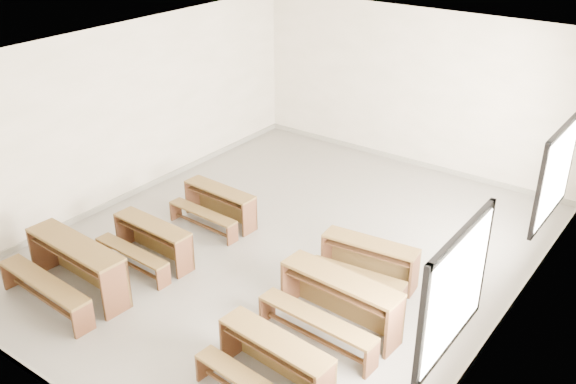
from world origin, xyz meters
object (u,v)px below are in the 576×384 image
Objects in this scene: desk_set_3 at (273,360)px; desk_set_4 at (338,300)px; desk_set_2 at (218,203)px; desk_set_5 at (368,259)px; desk_set_1 at (151,240)px; desk_set_0 at (74,265)px.

desk_set_3 is 0.90× the size of desk_set_4.
desk_set_5 reaches higher than desk_set_2.
desk_set_1 is at bearing -87.80° from desk_set_2.
desk_set_4 is 1.22m from desk_set_5.
desk_set_3 is 2.59m from desk_set_5.
desk_set_4 is at bearing 27.01° from desk_set_0.
desk_set_1 is at bearing 166.04° from desk_set_3.
desk_set_2 is at bearing 145.26° from desk_set_3.
desk_set_5 is (-0.22, 1.19, -0.07)m from desk_set_4.
desk_set_4 is 1.16× the size of desk_set_5.
desk_set_4 is at bearing 93.95° from desk_set_3.
desk_set_4 is (3.46, 1.54, -0.02)m from desk_set_0.
desk_set_1 is 0.83× the size of desk_set_4.
desk_set_3 is at bearing -91.74° from desk_set_5.
desk_set_2 is 0.95× the size of desk_set_5.
desk_set_5 is at bearing 43.21° from desk_set_0.
desk_set_5 is at bearing 103.50° from desk_set_4.
desk_set_0 is 2.80m from desk_set_2.
desk_set_1 is 1.02× the size of desk_set_2.
desk_set_2 is at bearing 87.92° from desk_set_0.
desk_set_1 is 1.55m from desk_set_2.
desk_set_5 is at bearing 1.59° from desk_set_2.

